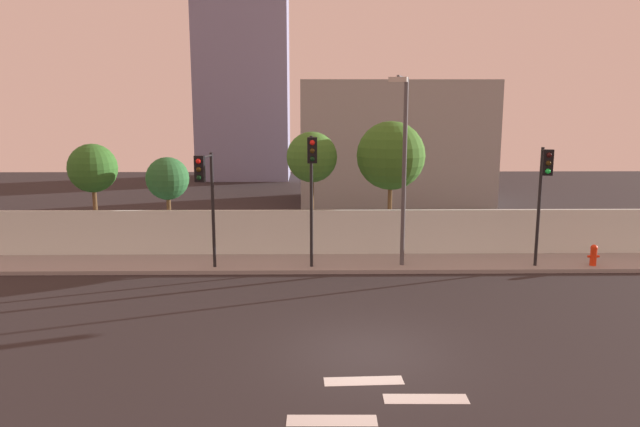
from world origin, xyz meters
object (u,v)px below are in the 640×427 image
(roadside_tree_leftmost, at_px, (93,169))
(traffic_light_right, at_px, (206,186))
(street_lamp_curbside, at_px, (403,156))
(roadside_tree_midright, at_px, (312,158))
(traffic_light_left, at_px, (544,182))
(roadside_tree_midleft, at_px, (168,179))
(fire_hydrant, at_px, (594,254))
(traffic_light_center, at_px, (312,174))
(roadside_tree_rightmost, at_px, (391,156))

(roadside_tree_leftmost, bearing_deg, traffic_light_right, -37.12)
(street_lamp_curbside, distance_m, roadside_tree_midright, 4.80)
(traffic_light_left, xyz_separation_m, roadside_tree_midleft, (-14.38, 4.00, -0.38))
(street_lamp_curbside, height_order, roadside_tree_leftmost, street_lamp_curbside)
(fire_hydrant, bearing_deg, roadside_tree_midleft, 168.51)
(traffic_light_center, bearing_deg, traffic_light_right, -176.00)
(traffic_light_left, relative_size, roadside_tree_rightmost, 0.82)
(traffic_light_left, distance_m, roadside_tree_midright, 9.22)
(traffic_light_center, distance_m, roadside_tree_midleft, 7.22)
(roadside_tree_rightmost, bearing_deg, street_lamp_curbside, -90.07)
(traffic_light_right, xyz_separation_m, fire_hydrant, (14.36, 0.72, -2.72))
(street_lamp_curbside, xyz_separation_m, roadside_tree_midright, (-3.32, 3.46, -0.35))
(fire_hydrant, xyz_separation_m, roadside_tree_midleft, (-16.69, 3.39, 2.45))
(traffic_light_left, relative_size, traffic_light_center, 0.91)
(street_lamp_curbside, distance_m, fire_hydrant, 8.18)
(traffic_light_left, distance_m, street_lamp_curbside, 5.08)
(roadside_tree_leftmost, xyz_separation_m, roadside_tree_rightmost, (12.52, 0.00, 0.52))
(traffic_light_center, bearing_deg, roadside_tree_rightmost, 49.17)
(fire_hydrant, height_order, roadside_tree_rightmost, roadside_tree_rightmost)
(roadside_tree_rightmost, bearing_deg, roadside_tree_leftmost, -180.00)
(traffic_light_center, xyz_separation_m, roadside_tree_midleft, (-6.08, 3.85, -0.65))
(traffic_light_center, xyz_separation_m, fire_hydrant, (10.61, 0.46, -3.10))
(roadside_tree_rightmost, bearing_deg, traffic_light_left, -38.79)
(roadside_tree_midleft, bearing_deg, roadside_tree_rightmost, 0.00)
(fire_hydrant, distance_m, roadside_tree_leftmost, 20.30)
(roadside_tree_leftmost, bearing_deg, traffic_light_left, -12.87)
(traffic_light_center, xyz_separation_m, roadside_tree_rightmost, (3.33, 3.85, 0.32))
(traffic_light_right, bearing_deg, traffic_light_center, 4.00)
(traffic_light_center, height_order, traffic_light_right, traffic_light_center)
(traffic_light_right, xyz_separation_m, roadside_tree_rightmost, (7.08, 4.11, 0.70))
(street_lamp_curbside, height_order, roadside_tree_rightmost, street_lamp_curbside)
(traffic_light_center, distance_m, street_lamp_curbside, 3.40)
(traffic_light_center, relative_size, traffic_light_right, 1.14)
(fire_hydrant, xyz_separation_m, roadside_tree_rightmost, (-7.28, 3.39, 3.42))
(traffic_light_right, bearing_deg, roadside_tree_midleft, 119.50)
(fire_hydrant, distance_m, roadside_tree_rightmost, 8.73)
(street_lamp_curbside, xyz_separation_m, fire_hydrant, (7.29, 0.07, -3.70))
(traffic_light_left, xyz_separation_m, roadside_tree_rightmost, (-4.97, 4.00, 0.59))
(traffic_light_center, bearing_deg, fire_hydrant, 2.48)
(traffic_light_left, height_order, traffic_light_right, traffic_light_left)
(street_lamp_curbside, bearing_deg, roadside_tree_leftmost, 164.55)
(fire_hydrant, xyz_separation_m, roadside_tree_midright, (-10.61, 3.39, 3.35))
(traffic_light_right, bearing_deg, traffic_light_left, 0.56)
(traffic_light_center, relative_size, fire_hydrant, 6.05)
(street_lamp_curbside, bearing_deg, roadside_tree_midright, 133.80)
(roadside_tree_leftmost, height_order, roadside_tree_rightmost, roadside_tree_rightmost)
(roadside_tree_leftmost, relative_size, roadside_tree_midleft, 1.14)
(traffic_light_center, height_order, roadside_tree_rightmost, roadside_tree_rightmost)
(traffic_light_center, relative_size, roadside_tree_leftmost, 1.08)
(traffic_light_left, distance_m, roadside_tree_rightmost, 6.41)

